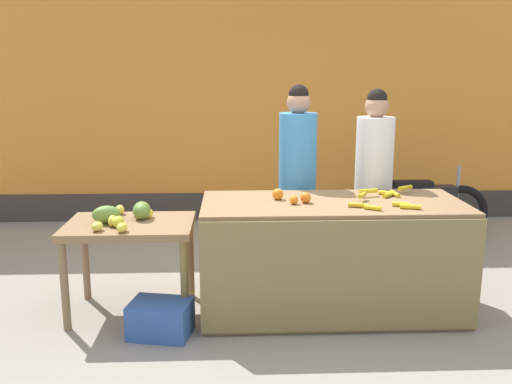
{
  "coord_description": "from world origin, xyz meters",
  "views": [
    {
      "loc": [
        -0.45,
        -4.25,
        1.92
      ],
      "look_at": [
        -0.27,
        0.15,
        0.96
      ],
      "focal_mm": 38.92,
      "sensor_mm": 36.0,
      "label": 1
    }
  ],
  "objects_px": {
    "parked_motorcycle": "(420,207)",
    "produce_sack": "(226,254)",
    "vendor_woman_blue_shirt": "(297,184)",
    "vendor_woman_white_shirt": "(373,186)",
    "produce_crate": "(161,319)"
  },
  "relations": [
    {
      "from": "vendor_woman_white_shirt",
      "to": "produce_crate",
      "type": "bearing_deg",
      "value": -149.3
    },
    {
      "from": "vendor_woman_blue_shirt",
      "to": "vendor_woman_white_shirt",
      "type": "distance_m",
      "value": 0.7
    },
    {
      "from": "vendor_woman_blue_shirt",
      "to": "produce_crate",
      "type": "relative_size",
      "value": 4.12
    },
    {
      "from": "produce_crate",
      "to": "vendor_woman_blue_shirt",
      "type": "bearing_deg",
      "value": 44.35
    },
    {
      "from": "vendor_woman_blue_shirt",
      "to": "parked_motorcycle",
      "type": "xyz_separation_m",
      "value": [
        1.55,
        1.15,
        -0.51
      ]
    },
    {
      "from": "vendor_woman_white_shirt",
      "to": "produce_sack",
      "type": "relative_size",
      "value": 3.83
    },
    {
      "from": "vendor_woman_white_shirt",
      "to": "produce_sack",
      "type": "distance_m",
      "value": 1.51
    },
    {
      "from": "parked_motorcycle",
      "to": "produce_sack",
      "type": "bearing_deg",
      "value": -153.73
    },
    {
      "from": "vendor_woman_white_shirt",
      "to": "parked_motorcycle",
      "type": "distance_m",
      "value": 1.53
    },
    {
      "from": "parked_motorcycle",
      "to": "produce_sack",
      "type": "height_order",
      "value": "parked_motorcycle"
    },
    {
      "from": "vendor_woman_white_shirt",
      "to": "produce_sack",
      "type": "xyz_separation_m",
      "value": [
        -1.35,
        0.08,
        -0.66
      ]
    },
    {
      "from": "vendor_woman_blue_shirt",
      "to": "vendor_woman_white_shirt",
      "type": "relative_size",
      "value": 1.02
    },
    {
      "from": "vendor_woman_blue_shirt",
      "to": "vendor_woman_white_shirt",
      "type": "xyz_separation_m",
      "value": [
        0.7,
        -0.02,
        -0.02
      ]
    },
    {
      "from": "produce_crate",
      "to": "produce_sack",
      "type": "xyz_separation_m",
      "value": [
        0.47,
        1.16,
        0.1
      ]
    },
    {
      "from": "vendor_woman_white_shirt",
      "to": "parked_motorcycle",
      "type": "xyz_separation_m",
      "value": [
        0.85,
        1.17,
        -0.49
      ]
    }
  ]
}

